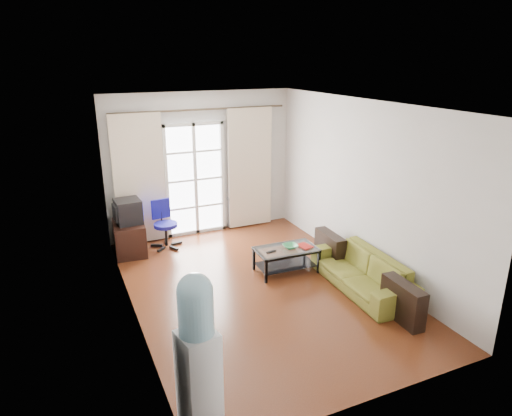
{
  "coord_description": "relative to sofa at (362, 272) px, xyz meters",
  "views": [
    {
      "loc": [
        -2.53,
        -5.55,
        3.3
      ],
      "look_at": [
        0.13,
        0.35,
        1.14
      ],
      "focal_mm": 32.0,
      "sensor_mm": 36.0,
      "label": 1
    }
  ],
  "objects": [
    {
      "name": "curtain_left",
      "position": [
        -2.6,
        3.11,
        0.93
      ],
      "size": [
        0.9,
        0.07,
        2.35
      ],
      "primitive_type": "cube",
      "color": "beige",
      "rests_on": "curtain_rod"
    },
    {
      "name": "remote",
      "position": [
        -1.04,
        0.93,
        0.14
      ],
      "size": [
        0.17,
        0.06,
        0.02
      ],
      "primitive_type": "cube",
      "rotation": [
        0.0,
        0.0,
        0.12
      ],
      "color": "black",
      "rests_on": "coffee_table"
    },
    {
      "name": "tv_stand",
      "position": [
        -2.92,
        2.73,
        0.01
      ],
      "size": [
        0.57,
        0.8,
        0.56
      ],
      "primitive_type": "cube",
      "rotation": [
        0.0,
        0.0,
        -0.08
      ],
      "color": "black",
      "rests_on": "floor"
    },
    {
      "name": "radiator",
      "position": [
        -0.6,
        3.13,
        0.06
      ],
      "size": [
        0.64,
        0.12,
        0.64
      ],
      "primitive_type": "cube",
      "color": "gray",
      "rests_on": "floor"
    },
    {
      "name": "french_door",
      "position": [
        -1.55,
        3.18,
        0.81
      ],
      "size": [
        1.16,
        0.06,
        2.15
      ],
      "color": "white",
      "rests_on": "wall_back"
    },
    {
      "name": "wall_back",
      "position": [
        -1.4,
        3.23,
        1.08
      ],
      "size": [
        3.6,
        0.02,
        2.7
      ],
      "primitive_type": "cube",
      "color": "silver",
      "rests_on": "floor"
    },
    {
      "name": "water_cooler",
      "position": [
        -3.0,
        -1.6,
        0.56
      ],
      "size": [
        0.38,
        0.38,
        1.59
      ],
      "rotation": [
        0.0,
        0.0,
        0.19
      ],
      "color": "white",
      "rests_on": "floor"
    },
    {
      "name": "curtain_rod",
      "position": [
        -1.4,
        3.13,
        2.11
      ],
      "size": [
        3.3,
        0.04,
        0.04
      ],
      "primitive_type": "cylinder",
      "rotation": [
        0.0,
        1.57,
        0.0
      ],
      "color": "#4C3F2D",
      "rests_on": "wall_back"
    },
    {
      "name": "floor",
      "position": [
        -1.4,
        0.63,
        -0.27
      ],
      "size": [
        5.2,
        5.2,
        0.0
      ],
      "primitive_type": "plane",
      "color": "#5F2D16",
      "rests_on": "ground"
    },
    {
      "name": "bowl",
      "position": [
        -0.69,
        0.95,
        0.16
      ],
      "size": [
        0.24,
        0.24,
        0.06
      ],
      "primitive_type": "imported",
      "rotation": [
        0.0,
        0.0,
        0.01
      ],
      "color": "#2F8338",
      "rests_on": "coffee_table"
    },
    {
      "name": "curtain_right",
      "position": [
        -0.45,
        3.11,
        0.93
      ],
      "size": [
        0.9,
        0.07,
        2.35
      ],
      "primitive_type": "cube",
      "color": "beige",
      "rests_on": "curtain_rod"
    },
    {
      "name": "task_chair",
      "position": [
        -2.28,
        2.75,
        -0.02
      ],
      "size": [
        0.66,
        0.66,
        0.86
      ],
      "rotation": [
        0.0,
        0.0,
        0.15
      ],
      "color": "black",
      "rests_on": "floor"
    },
    {
      "name": "wall_right",
      "position": [
        0.4,
        0.63,
        1.08
      ],
      "size": [
        0.02,
        5.2,
        2.7
      ],
      "primitive_type": "cube",
      "color": "silver",
      "rests_on": "floor"
    },
    {
      "name": "ceiling",
      "position": [
        -1.4,
        0.63,
        2.43
      ],
      "size": [
        5.2,
        5.2,
        0.0
      ],
      "primitive_type": "plane",
      "rotation": [
        3.14,
        0.0,
        0.0
      ],
      "color": "white",
      "rests_on": "wall_back"
    },
    {
      "name": "wall_front",
      "position": [
        -1.4,
        -1.97,
        1.08
      ],
      "size": [
        3.6,
        0.02,
        2.7
      ],
      "primitive_type": "cube",
      "color": "silver",
      "rests_on": "floor"
    },
    {
      "name": "coffee_table",
      "position": [
        -0.76,
        0.96,
        -0.01
      ],
      "size": [
        0.99,
        0.59,
        0.4
      ],
      "rotation": [
        0.0,
        0.0,
        -0.04
      ],
      "color": "silver",
      "rests_on": "floor"
    },
    {
      "name": "book",
      "position": [
        -0.55,
        0.88,
        0.14
      ],
      "size": [
        0.27,
        0.31,
        0.02
      ],
      "primitive_type": "imported",
      "rotation": [
        0.0,
        0.0,
        0.18
      ],
      "color": "maroon",
      "rests_on": "coffee_table"
    },
    {
      "name": "sofa",
      "position": [
        0.0,
        0.0,
        0.0
      ],
      "size": [
        1.9,
        0.88,
        0.54
      ],
      "primitive_type": "imported",
      "rotation": [
        0.0,
        0.0,
        -1.61
      ],
      "color": "brown",
      "rests_on": "floor"
    },
    {
      "name": "crt_tv",
      "position": [
        -2.91,
        2.74,
        0.5
      ],
      "size": [
        0.48,
        0.47,
        0.41
      ],
      "rotation": [
        0.0,
        0.0,
        0.06
      ],
      "color": "black",
      "rests_on": "tv_stand"
    },
    {
      "name": "wall_left",
      "position": [
        -3.2,
        0.63,
        1.08
      ],
      "size": [
        0.02,
        5.2,
        2.7
      ],
      "primitive_type": "cube",
      "color": "silver",
      "rests_on": "floor"
    }
  ]
}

